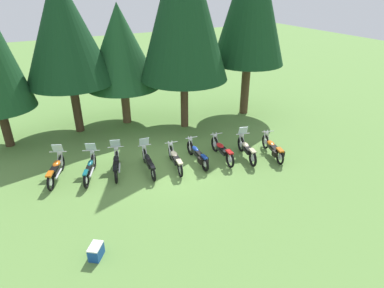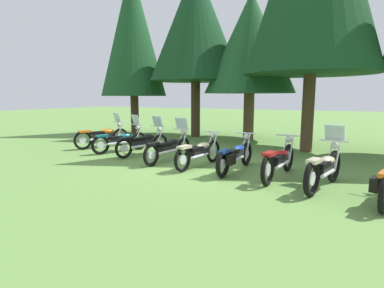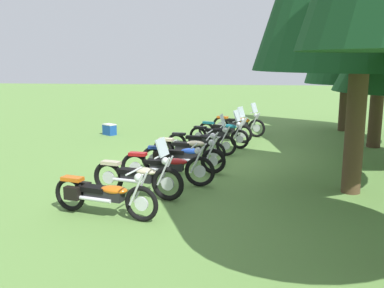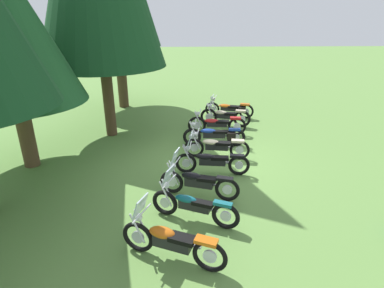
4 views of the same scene
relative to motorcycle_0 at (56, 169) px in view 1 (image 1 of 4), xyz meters
name	(u,v)px [view 1 (image 1 of 4)]	position (x,y,z in m)	size (l,w,h in m)	color
ground_plane	(173,167)	(4.86, -1.35, -0.49)	(80.00, 80.00, 0.00)	#608C42
motorcycle_0	(56,169)	(0.00, 0.00, 0.00)	(1.11, 2.17, 1.37)	black
motorcycle_1	(90,168)	(1.32, -0.50, -0.04)	(1.11, 2.11, 1.35)	black
motorcycle_2	(116,163)	(2.44, -0.68, -0.02)	(0.94, 2.18, 1.35)	black
motorcycle_3	(148,162)	(3.76, -1.17, -0.04)	(0.61, 2.33, 1.35)	black
motorcycle_4	(175,159)	(4.94, -1.47, -0.04)	(0.67, 2.27, 1.00)	black
motorcycle_5	(198,154)	(6.05, -1.55, -0.06)	(0.63, 2.38, 1.00)	black
motorcycle_6	(222,150)	(7.27, -1.74, -0.03)	(0.62, 2.43, 1.03)	black
motorcycle_7	(247,149)	(8.34, -2.22, -0.01)	(0.81, 2.23, 1.39)	black
motorcycle_8	(273,148)	(9.59, -2.66, -0.04)	(0.93, 2.31, 1.01)	black
pine_tree_1	(64,29)	(1.84, 4.78, 5.05)	(4.56, 4.56, 8.33)	#42301E
pine_tree_2	(120,47)	(4.62, 4.76, 3.93)	(4.17, 4.17, 6.70)	brown
pine_tree_3	(183,3)	(7.44, 2.66, 6.19)	(4.75, 4.75, 10.57)	#4C3823
picnic_cooler	(96,251)	(0.45, -5.31, -0.26)	(0.59, 0.63, 0.45)	#19479E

